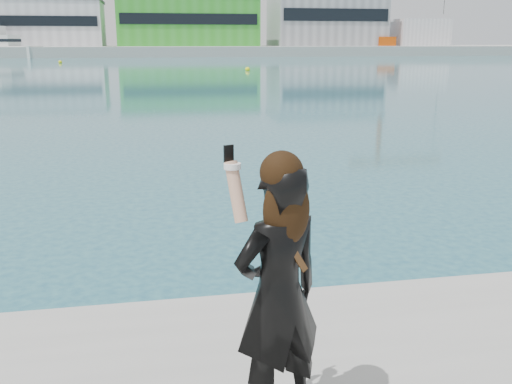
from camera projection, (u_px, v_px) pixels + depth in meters
far_quay at (151, 51)px, 127.80m from camera, size 320.00×40.00×2.00m
warehouse_white at (45, 23)px, 120.44m from camera, size 24.48×15.35×9.50m
warehouse_green at (187, 21)px, 125.72m from camera, size 30.60×16.36×10.50m
warehouse_grey_right at (326, 18)px, 131.22m from camera, size 25.50×15.35×12.50m
ancillary_shed at (418, 33)px, 134.14m from camera, size 12.00×10.00×6.00m
flagpole_right at (255, 24)px, 121.81m from camera, size 1.28×0.16×8.00m
buoy_near at (248, 71)px, 60.27m from camera, size 0.50×0.50×0.50m
buoy_far at (60, 63)px, 80.89m from camera, size 0.50×0.50×0.50m
woman at (279, 288)px, 3.31m from camera, size 0.68×0.56×1.68m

